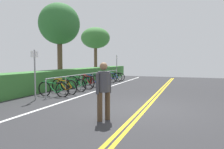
{
  "coord_description": "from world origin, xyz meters",
  "views": [
    {
      "loc": [
        -6.86,
        -1.38,
        1.59
      ],
      "look_at": [
        4.13,
        2.65,
        0.83
      ],
      "focal_mm": 33.6,
      "sensor_mm": 36.0,
      "label": 1
    }
  ],
  "objects": [
    {
      "name": "sign_post_far",
      "position": [
        10.02,
        4.38,
        1.26
      ],
      "size": [
        0.36,
        0.08,
        2.09
      ],
      "color": "gray",
      "rests_on": "ground_plane"
    },
    {
      "name": "centre_line_yellow_inner",
      "position": [
        0.0,
        -0.08,
        0.0
      ],
      "size": [
        26.57,
        0.1,
        0.0
      ],
      "primitive_type": "cube",
      "color": "gold",
      "rests_on": "ground_plane"
    },
    {
      "name": "bike_lane_stripe_white",
      "position": [
        0.0,
        3.2,
        0.0
      ],
      "size": [
        26.57,
        0.12,
        0.0
      ],
      "primitive_type": "cube",
      "color": "white",
      "rests_on": "ground_plane"
    },
    {
      "name": "tree_far_right",
      "position": [
        13.2,
        7.81,
        3.95
      ],
      "size": [
        3.0,
        3.0,
        5.07
      ],
      "color": "brown",
      "rests_on": "ground_plane"
    },
    {
      "name": "tree_mid",
      "position": [
        5.67,
        7.1,
        4.12
      ],
      "size": [
        2.82,
        2.82,
        5.57
      ],
      "color": "brown",
      "rests_on": "ground_plane"
    },
    {
      "name": "bicycle_6",
      "position": [
        6.36,
        4.43,
        0.34
      ],
      "size": [
        0.46,
        1.69,
        0.73
      ],
      "color": "black",
      "rests_on": "ground_plane"
    },
    {
      "name": "bicycle_9",
      "position": [
        9.1,
        4.19,
        0.32
      ],
      "size": [
        0.51,
        1.71,
        0.7
      ],
      "color": "black",
      "rests_on": "ground_plane"
    },
    {
      "name": "bicycle_5",
      "position": [
        5.44,
        4.36,
        0.34
      ],
      "size": [
        0.46,
        1.73,
        0.73
      ],
      "color": "black",
      "rests_on": "ground_plane"
    },
    {
      "name": "centre_line_yellow_outer",
      "position": [
        0.0,
        0.08,
        0.0
      ],
      "size": [
        26.57,
        0.1,
        0.0
      ],
      "primitive_type": "cube",
      "color": "gold",
      "rests_on": "ground_plane"
    },
    {
      "name": "bicycle_0",
      "position": [
        0.98,
        4.3,
        0.33
      ],
      "size": [
        0.46,
        1.66,
        0.72
      ],
      "color": "black",
      "rests_on": "ground_plane"
    },
    {
      "name": "bicycle_8",
      "position": [
        8.32,
        4.23,
        0.36
      ],
      "size": [
        0.46,
        1.84,
        0.76
      ],
      "color": "black",
      "rests_on": "ground_plane"
    },
    {
      "name": "bicycle_3",
      "position": [
        3.65,
        4.4,
        0.37
      ],
      "size": [
        0.46,
        1.8,
        0.78
      ],
      "color": "black",
      "rests_on": "ground_plane"
    },
    {
      "name": "bike_rack",
      "position": [
        5.05,
        4.29,
        0.64
      ],
      "size": [
        9.24,
        0.05,
        0.85
      ],
      "color": "#9EA0A5",
      "rests_on": "ground_plane"
    },
    {
      "name": "bicycle_1",
      "position": [
        1.88,
        4.33,
        0.35
      ],
      "size": [
        0.6,
        1.72,
        0.74
      ],
      "color": "black",
      "rests_on": "ground_plane"
    },
    {
      "name": "bicycle_2",
      "position": [
        2.77,
        4.35,
        0.33
      ],
      "size": [
        0.47,
        1.72,
        0.71
      ],
      "color": "black",
      "rests_on": "ground_plane"
    },
    {
      "name": "pedestrian",
      "position": [
        -1.74,
        0.74,
        0.88
      ],
      "size": [
        0.43,
        0.32,
        1.56
      ],
      "color": "#4C3826",
      "rests_on": "ground_plane"
    },
    {
      "name": "bicycle_4",
      "position": [
        4.55,
        4.34,
        0.37
      ],
      "size": [
        0.59,
        1.68,
        0.78
      ],
      "color": "black",
      "rests_on": "ground_plane"
    },
    {
      "name": "sign_post_near",
      "position": [
        -0.02,
        4.45,
        1.24
      ],
      "size": [
        0.36,
        0.07,
        2.04
      ],
      "color": "gray",
      "rests_on": "ground_plane"
    },
    {
      "name": "ground_plane",
      "position": [
        0.0,
        0.0,
        -0.03
      ],
      "size": [
        29.52,
        13.19,
        0.05
      ],
      "primitive_type": "cube",
      "color": "#2B2B2D"
    },
    {
      "name": "hedge_backdrop",
      "position": [
        6.55,
        6.11,
        0.52
      ],
      "size": [
        18.19,
        1.25,
        1.03
      ],
      "primitive_type": "cube",
      "color": "#387533",
      "rests_on": "ground_plane"
    },
    {
      "name": "bicycle_7",
      "position": [
        7.27,
        4.37,
        0.35
      ],
      "size": [
        0.46,
        1.8,
        0.75
      ],
      "color": "black",
      "rests_on": "ground_plane"
    }
  ]
}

